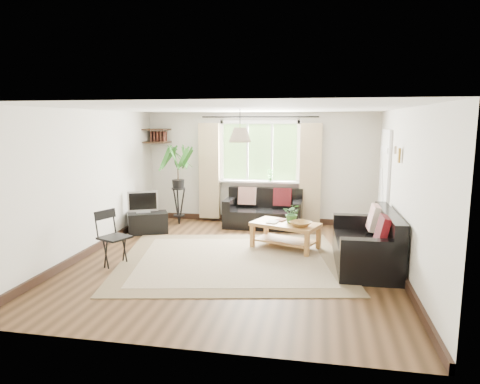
% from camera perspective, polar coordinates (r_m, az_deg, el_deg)
% --- Properties ---
extents(floor, '(5.50, 5.50, 0.00)m').
position_cam_1_polar(floor, '(6.95, -0.61, -9.11)').
color(floor, '#301F10').
rests_on(floor, ground).
extents(ceiling, '(5.50, 5.50, 0.00)m').
position_cam_1_polar(ceiling, '(6.59, -0.65, 11.09)').
color(ceiling, white).
rests_on(ceiling, floor).
extents(wall_back, '(5.00, 0.02, 2.40)m').
position_cam_1_polar(wall_back, '(9.36, 2.63, 3.23)').
color(wall_back, beige).
rests_on(wall_back, floor).
extents(wall_front, '(5.00, 0.02, 2.40)m').
position_cam_1_polar(wall_front, '(4.05, -8.19, -5.09)').
color(wall_front, beige).
rests_on(wall_front, floor).
extents(wall_left, '(0.02, 5.50, 2.40)m').
position_cam_1_polar(wall_left, '(7.55, -19.58, 1.20)').
color(wall_left, beige).
rests_on(wall_left, floor).
extents(wall_right, '(0.02, 5.50, 2.40)m').
position_cam_1_polar(wall_right, '(6.66, 21.00, 0.07)').
color(wall_right, beige).
rests_on(wall_right, floor).
extents(rug, '(4.04, 3.64, 0.02)m').
position_cam_1_polar(rug, '(6.96, -1.06, -9.01)').
color(rug, '#C2B397').
rests_on(rug, floor).
extents(window, '(2.50, 0.16, 2.16)m').
position_cam_1_polar(window, '(9.29, 2.62, 5.35)').
color(window, white).
rests_on(window, wall_back).
extents(door, '(0.06, 0.96, 2.06)m').
position_cam_1_polar(door, '(8.34, 18.65, 0.59)').
color(door, silver).
rests_on(door, wall_right).
extents(corner_shelf, '(0.50, 0.50, 0.34)m').
position_cam_1_polar(corner_shelf, '(9.64, -11.03, 7.36)').
color(corner_shelf, black).
rests_on(corner_shelf, wall_back).
extents(pendant_lamp, '(0.36, 0.36, 0.54)m').
position_cam_1_polar(pendant_lamp, '(6.98, 0.00, 8.12)').
color(pendant_lamp, beige).
rests_on(pendant_lamp, ceiling).
extents(wall_sconce, '(0.12, 0.12, 0.28)m').
position_cam_1_polar(wall_sconce, '(6.88, 20.24, 4.94)').
color(wall_sconce, beige).
rests_on(wall_sconce, wall_right).
extents(sofa_back, '(1.62, 0.83, 0.76)m').
position_cam_1_polar(sofa_back, '(9.01, 3.14, -2.31)').
color(sofa_back, black).
rests_on(sofa_back, floor).
extents(sofa_right, '(1.76, 0.92, 0.82)m').
position_cam_1_polar(sofa_right, '(6.86, 16.34, -6.18)').
color(sofa_right, black).
rests_on(sofa_right, floor).
extents(coffee_table, '(1.28, 0.98, 0.46)m').
position_cam_1_polar(coffee_table, '(7.55, 6.06, -5.81)').
color(coffee_table, brown).
rests_on(coffee_table, floor).
extents(table_plant, '(0.34, 0.30, 0.34)m').
position_cam_1_polar(table_plant, '(7.46, 6.99, -2.84)').
color(table_plant, '#306628').
rests_on(table_plant, coffee_table).
extents(bowl, '(0.48, 0.48, 0.08)m').
position_cam_1_polar(bowl, '(7.26, 8.09, -4.24)').
color(bowl, olive).
rests_on(bowl, coffee_table).
extents(book_a, '(0.22, 0.27, 0.02)m').
position_cam_1_polar(book_a, '(7.53, 3.77, -3.94)').
color(book_a, silver).
rests_on(book_a, coffee_table).
extents(book_b, '(0.23, 0.26, 0.02)m').
position_cam_1_polar(book_b, '(7.70, 4.96, -3.65)').
color(book_b, brown).
rests_on(book_b, coffee_table).
extents(tv_stand, '(0.88, 0.72, 0.41)m').
position_cam_1_polar(tv_stand, '(8.75, -12.19, -4.02)').
color(tv_stand, black).
rests_on(tv_stand, floor).
extents(tv, '(0.62, 0.43, 0.45)m').
position_cam_1_polar(tv, '(8.70, -12.83, -1.21)').
color(tv, '#A5A5AA').
rests_on(tv, tv_stand).
extents(palm_stand, '(0.68, 0.68, 1.72)m').
position_cam_1_polar(palm_stand, '(9.25, -8.23, 0.93)').
color(palm_stand, black).
rests_on(palm_stand, floor).
extents(folding_chair, '(0.58, 0.58, 0.85)m').
position_cam_1_polar(folding_chair, '(6.89, -16.36, -5.97)').
color(folding_chair, black).
rests_on(folding_chair, floor).
extents(sill_plant, '(0.14, 0.10, 0.27)m').
position_cam_1_polar(sill_plant, '(9.22, 4.06, 2.28)').
color(sill_plant, '#2D6023').
rests_on(sill_plant, window).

